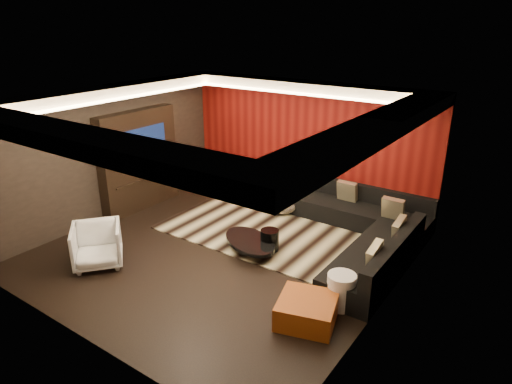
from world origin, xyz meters
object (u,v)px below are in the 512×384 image
Objects in this scene: coffee_table at (250,245)px; sectional_sofa at (354,226)px; orange_ottoman at (307,310)px; armchair at (97,245)px; drum_stool at (270,240)px; white_side_table at (341,291)px.

sectional_sofa reaches higher than coffee_table.
orange_ottoman is 3.82m from armchair.
armchair reaches higher than coffee_table.
sectional_sofa reaches higher than drum_stool.
white_side_table is 4.19m from armchair.
coffee_table is 2.69m from armchair.
drum_stool is 1.73m from sectional_sofa.
orange_ottoman is 0.97× the size of armchair.
drum_stool reaches higher than coffee_table.
white_side_table is 2.34m from sectional_sofa.
armchair reaches higher than drum_stool.
drum_stool is at bearing -5.86° from armchair.
white_side_table is 0.66m from orange_ottoman.
white_side_table is 0.67× the size of orange_ottoman.
coffee_table is 3.18× the size of drum_stool.
coffee_table is 2.20m from white_side_table.
white_side_table reaches higher than drum_stool.
white_side_table reaches higher than coffee_table.
sectional_sofa is at bearing 52.31° from drum_stool.
sectional_sofa is (1.06, 1.37, 0.04)m from drum_stool.
sectional_sofa reaches higher than white_side_table.
white_side_table is at bearing -32.49° from armchair.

